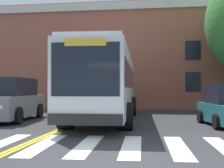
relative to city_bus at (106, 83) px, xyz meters
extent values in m
plane|color=#303033|center=(1.33, -8.64, -1.86)|extent=(120.00, 120.00, 0.00)
cube|color=white|center=(-1.92, -6.95, -1.85)|extent=(0.67, 3.51, 0.01)
cube|color=white|center=(-0.68, -6.90, -1.85)|extent=(0.67, 3.51, 0.01)
cube|color=white|center=(0.56, -6.84, -1.85)|extent=(0.67, 3.51, 0.01)
cube|color=white|center=(1.80, -6.79, -1.85)|extent=(0.67, 3.51, 0.01)
cube|color=white|center=(3.04, -6.74, -1.85)|extent=(0.67, 3.51, 0.01)
cube|color=gold|center=(-1.25, 7.21, -1.85)|extent=(0.12, 36.00, 0.01)
cube|color=gold|center=(-1.09, 7.21, -1.85)|extent=(0.12, 36.00, 0.01)
cube|color=white|center=(0.00, -0.03, -0.01)|extent=(2.96, 11.65, 2.83)
cube|color=black|center=(1.22, 0.03, 0.27)|extent=(0.53, 10.61, 1.02)
cube|color=black|center=(-1.21, -0.08, 0.27)|extent=(0.53, 10.61, 1.02)
cube|color=black|center=(0.28, -5.81, 0.33)|extent=(2.17, 0.13, 1.70)
cube|color=yellow|center=(0.28, -5.81, 1.17)|extent=(1.33, 0.09, 0.24)
cube|color=#232326|center=(0.28, -5.83, -1.25)|extent=(2.37, 0.21, 0.36)
cube|color=silver|center=(0.00, -0.03, 1.48)|extent=(2.80, 11.18, 0.16)
cylinder|color=black|center=(1.32, -3.55, -1.33)|extent=(0.61, 1.08, 1.05)
cylinder|color=black|center=(-0.98, -3.66, -1.33)|extent=(0.61, 1.08, 1.05)
cylinder|color=black|center=(1.03, 2.62, -1.33)|extent=(0.61, 1.08, 1.05)
cylinder|color=black|center=(-1.27, 2.51, -1.33)|extent=(0.61, 1.08, 1.05)
cylinder|color=black|center=(0.98, 3.72, -1.33)|extent=(0.61, 1.08, 1.05)
cylinder|color=black|center=(-1.33, 3.61, -1.33)|extent=(0.61, 1.08, 1.05)
cube|color=slate|center=(-4.61, -0.92, -1.14)|extent=(2.31, 5.16, 1.02)
cube|color=black|center=(-4.61, -0.87, -0.20)|extent=(1.97, 3.24, 0.86)
cube|color=white|center=(-3.84, -3.40, -1.04)|extent=(0.20, 0.05, 0.14)
cylinder|color=black|center=(-3.50, -2.40, -1.48)|extent=(0.28, 0.77, 0.76)
cylinder|color=black|center=(-3.74, 0.71, -1.48)|extent=(0.28, 0.77, 0.76)
cylinder|color=black|center=(-5.71, 0.56, -1.48)|extent=(0.28, 0.77, 0.76)
cylinder|color=black|center=(4.78, -2.92, -1.56)|extent=(0.29, 0.62, 0.60)
cylinder|color=black|center=(4.49, -0.66, -1.56)|extent=(0.29, 0.62, 0.60)
cube|color=white|center=(-0.45, 9.98, -1.24)|extent=(2.38, 4.71, 0.87)
cube|color=black|center=(-0.47, 10.12, -0.42)|extent=(1.92, 2.35, 0.79)
cube|color=white|center=(0.37, 7.79, -1.16)|extent=(0.20, 0.06, 0.14)
cube|color=white|center=(-0.74, 7.65, -1.16)|extent=(0.20, 0.06, 0.14)
cylinder|color=black|center=(0.66, 8.70, -1.53)|extent=(0.30, 0.68, 0.66)
cylinder|color=black|center=(-1.23, 8.48, -1.53)|extent=(0.30, 0.68, 0.66)
cylinder|color=black|center=(0.33, 11.49, -1.53)|extent=(0.30, 0.68, 0.66)
cylinder|color=black|center=(-1.56, 11.26, -1.53)|extent=(0.30, 0.68, 0.66)
cube|color=#9E5642|center=(5.16, 11.93, 2.28)|extent=(39.37, 7.57, 8.27)
cube|color=beige|center=(5.16, 8.07, 6.01)|extent=(39.37, 0.16, 0.60)
cube|color=black|center=(5.16, 8.12, 0.21)|extent=(1.10, 0.06, 1.40)
cube|color=black|center=(5.16, 8.12, 2.52)|extent=(1.10, 0.06, 1.40)
camera|label=1|loc=(2.47, -15.33, -0.27)|focal=50.00mm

